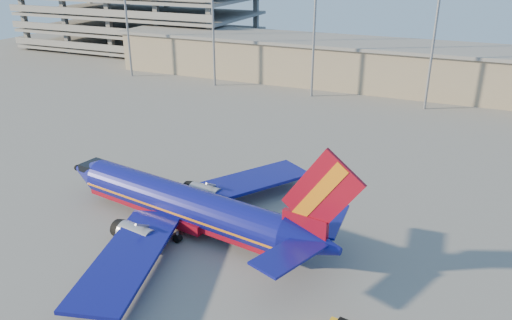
% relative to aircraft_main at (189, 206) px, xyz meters
% --- Properties ---
extents(ground, '(220.00, 220.00, 0.00)m').
position_rel_aircraft_main_xyz_m(ground, '(1.22, 4.07, -2.41)').
color(ground, slate).
rests_on(ground, ground).
extents(terminal_building, '(122.00, 16.00, 8.50)m').
position_rel_aircraft_main_xyz_m(terminal_building, '(11.22, 62.07, 1.91)').
color(terminal_building, gray).
rests_on(terminal_building, ground).
extents(parking_garage, '(62.00, 32.00, 21.40)m').
position_rel_aircraft_main_xyz_m(parking_garage, '(-60.78, 78.11, 9.32)').
color(parking_garage, slate).
rests_on(parking_garage, ground).
extents(aircraft_main, '(33.13, 31.62, 11.28)m').
position_rel_aircraft_main_xyz_m(aircraft_main, '(0.00, 0.00, 0.00)').
color(aircraft_main, navy).
rests_on(aircraft_main, ground).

